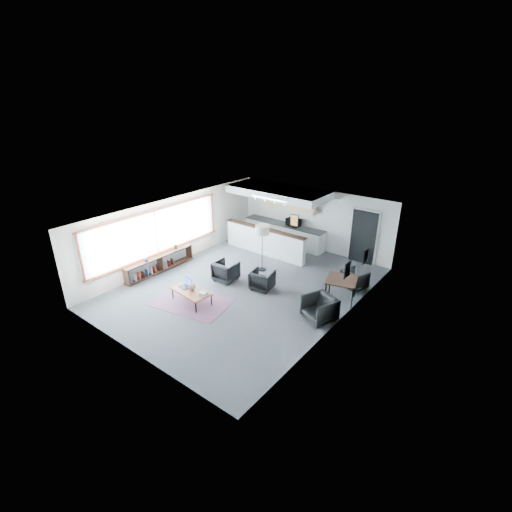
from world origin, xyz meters
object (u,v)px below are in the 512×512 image
Objects in this scene: coffee_table at (191,291)px; dining_table at (342,281)px; dining_chair_near at (319,309)px; dining_chair_far at (355,280)px; microwave at (293,221)px; book_stack at (203,293)px; laptop at (186,284)px; armchair_right at (262,279)px; armchair_left at (226,270)px; ceramic_pot at (192,287)px; floor_lamp at (262,232)px.

dining_table is (3.70, 2.99, 0.31)m from coffee_table.
dining_chair_far is at bearing 112.96° from dining_chair_near.
dining_chair_near is 1.15× the size of dining_chair_far.
dining_chair_far is at bearing -17.58° from microwave.
book_stack is 5.16m from dining_chair_far.
laptop is 0.57× the size of armchair_right.
book_stack is 2.19m from armchair_right.
armchair_left is at bearing -82.20° from microwave.
microwave reaches higher than dining_chair_near.
dining_table is 1.43m from dining_chair_near.
microwave is at bearing 153.50° from dining_chair_near.
dining_chair_near reaches higher than laptop.
dining_chair_near reaches higher than coffee_table.
armchair_right reaches higher than laptop.
dining_chair_far is at bearing 90.00° from dining_table.
ceramic_pot is 4.03m from dining_chair_near.
laptop is at bearing -83.11° from microwave.
book_stack is at bearing -130.99° from dining_chair_near.
book_stack is 3.57m from dining_chair_near.
microwave is at bearing 141.32° from dining_table.
book_stack is at bearing 107.48° from armchair_left.
dining_chair_near is at bearing -26.36° from floor_lamp.
book_stack is at bearing -87.36° from floor_lamp.
armchair_left is 1.44m from armchair_right.
book_stack is at bearing 72.45° from dining_chair_far.
coffee_table is at bearing 48.61° from armchair_right.
ceramic_pot is 0.34× the size of dining_chair_near.
coffee_table is 1.20× the size of dining_table.
armchair_left is 1.06× the size of armchair_right.
ceramic_pot is at bearing 94.09° from coffee_table.
laptop is 2.55m from armchair_right.
floor_lamp is at bearing -112.37° from armchair_left.
coffee_table is 3.49m from floor_lamp.
coffee_table is at bearing -5.40° from laptop.
dining_chair_near is at bearing 157.97° from armchair_right.
armchair_left is at bearing 95.45° from ceramic_pot.
dining_table is at bearing 38.65° from ceramic_pot.
armchair_right is at bearing -171.56° from armchair_left.
coffee_table is 0.79× the size of floor_lamp.
laptop is at bearing -144.08° from dining_table.
floor_lamp is at bearing -63.42° from armchair_right.
floor_lamp reaches higher than microwave.
dining_table reaches higher than dining_chair_near.
armchair_left reaches higher than laptop.
coffee_table is at bearing 92.27° from armchair_left.
dining_chair_near is at bearing -90.00° from dining_table.
ceramic_pot is 2.42m from armchair_right.
dining_chair_near is at bearing 23.09° from ceramic_pot.
laptop is 0.81m from book_stack.
armchair_left is 1.93m from floor_lamp.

